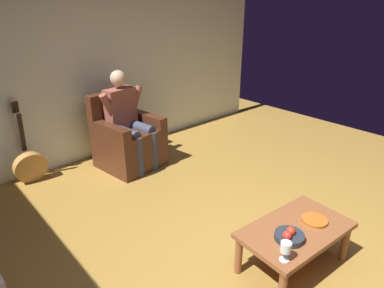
# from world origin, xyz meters

# --- Properties ---
(ground_plane) EXTENTS (7.52, 7.52, 0.00)m
(ground_plane) POSITION_xyz_m (0.00, 0.00, 0.00)
(ground_plane) COLOR olive
(wall_back) EXTENTS (6.02, 0.06, 2.54)m
(wall_back) POSITION_xyz_m (0.00, -3.16, 1.27)
(wall_back) COLOR silver
(wall_back) RESTS_ON ground
(armchair) EXTENTS (0.80, 0.80, 0.96)m
(armchair) POSITION_xyz_m (-0.12, -2.57, 0.34)
(armchair) COLOR #452314
(armchair) RESTS_ON ground
(person_seated) EXTENTS (0.66, 0.64, 1.26)m
(person_seated) POSITION_xyz_m (-0.13, -2.53, 0.68)
(person_seated) COLOR brown
(person_seated) RESTS_ON ground
(coffee_table) EXTENTS (0.96, 0.60, 0.38)m
(coffee_table) POSITION_xyz_m (-0.12, -0.04, 0.32)
(coffee_table) COLOR brown
(coffee_table) RESTS_ON ground
(guitar) EXTENTS (0.38, 0.22, 1.00)m
(guitar) POSITION_xyz_m (1.01, -2.96, 0.23)
(guitar) COLOR #B17E3E
(guitar) RESTS_ON ground
(wine_glass_near) EXTENTS (0.08, 0.08, 0.15)m
(wine_glass_near) POSITION_xyz_m (0.26, 0.10, 0.48)
(wine_glass_near) COLOR silver
(wine_glass_near) RESTS_ON coffee_table
(fruit_bowl) EXTENTS (0.22, 0.22, 0.11)m
(fruit_bowl) POSITION_xyz_m (0.05, 0.01, 0.42)
(fruit_bowl) COLOR #252B32
(fruit_bowl) RESTS_ON coffee_table
(decorative_dish) EXTENTS (0.21, 0.21, 0.02)m
(decorative_dish) POSITION_xyz_m (-0.31, 0.01, 0.39)
(decorative_dish) COLOR #AC5C1E
(decorative_dish) RESTS_ON coffee_table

